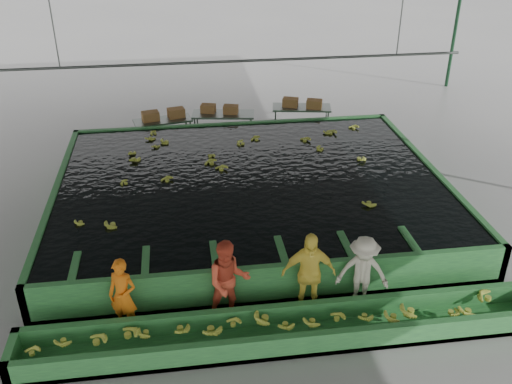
{
  "coord_description": "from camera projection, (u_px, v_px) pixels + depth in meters",
  "views": [
    {
      "loc": [
        -1.73,
        -11.59,
        7.57
      ],
      "look_at": [
        0.0,
        0.5,
        1.0
      ],
      "focal_mm": 40.0,
      "sensor_mm": 36.0,
      "label": 1
    }
  ],
  "objects": [
    {
      "name": "ground",
      "position": [
        259.0,
        238.0,
        13.9
      ],
      "size": [
        80.0,
        80.0,
        0.0
      ],
      "primitive_type": "plane",
      "color": "gray",
      "rests_on": "ground"
    },
    {
      "name": "shed_roof",
      "position": [
        259.0,
        30.0,
        11.53
      ],
      "size": [
        20.0,
        22.0,
        0.04
      ],
      "primitive_type": "cube",
      "color": "slate",
      "rests_on": "shed_posts"
    },
    {
      "name": "shed_posts",
      "position": [
        259.0,
        143.0,
        12.72
      ],
      "size": [
        20.0,
        22.0,
        5.0
      ],
      "primitive_type": null,
      "color": "#184023",
      "rests_on": "ground"
    },
    {
      "name": "flotation_tank",
      "position": [
        251.0,
        193.0,
        15.0
      ],
      "size": [
        10.0,
        8.0,
        0.9
      ],
      "primitive_type": null,
      "color": "#307737",
      "rests_on": "ground"
    },
    {
      "name": "tank_water",
      "position": [
        251.0,
        179.0,
        14.81
      ],
      "size": [
        9.7,
        7.7,
        0.0
      ],
      "primitive_type": "cube",
      "color": "black",
      "rests_on": "flotation_tank"
    },
    {
      "name": "sorting_trough",
      "position": [
        287.0,
        330.0,
        10.65
      ],
      "size": [
        10.0,
        1.0,
        0.5
      ],
      "primitive_type": null,
      "color": "#307737",
      "rests_on": "ground"
    },
    {
      "name": "cableway_rail",
      "position": [
        235.0,
        61.0,
        16.84
      ],
      "size": [
        0.08,
        0.08,
        14.0
      ],
      "primitive_type": "cylinder",
      "color": "#59605B",
      "rests_on": "shed_roof"
    },
    {
      "name": "rail_hanger_left",
      "position": [
        54.0,
        32.0,
        15.74
      ],
      "size": [
        0.04,
        0.04,
        2.0
      ],
      "primitive_type": "cylinder",
      "color": "#59605B",
      "rests_on": "shed_roof"
    },
    {
      "name": "rail_hanger_right",
      "position": [
        400.0,
        22.0,
        16.99
      ],
      "size": [
        0.04,
        0.04,
        2.0
      ],
      "primitive_type": "cylinder",
      "color": "#59605B",
      "rests_on": "shed_roof"
    },
    {
      "name": "worker_a",
      "position": [
        123.0,
        295.0,
        10.72
      ],
      "size": [
        0.66,
        0.56,
        1.54
      ],
      "primitive_type": "imported",
      "rotation": [
        0.0,
        0.0,
        -0.4
      ],
      "color": "orange",
      "rests_on": "ground"
    },
    {
      "name": "worker_b",
      "position": [
        229.0,
        282.0,
        10.92
      ],
      "size": [
        0.9,
        0.72,
        1.76
      ],
      "primitive_type": "imported",
      "rotation": [
        0.0,
        0.0,
        0.06
      ],
      "color": "#D64A2D",
      "rests_on": "ground"
    },
    {
      "name": "worker_c",
      "position": [
        309.0,
        274.0,
        11.1
      ],
      "size": [
        1.1,
        0.53,
        1.82
      ],
      "primitive_type": "imported",
      "rotation": [
        0.0,
        0.0,
        -0.08
      ],
      "color": "#FFE54E",
      "rests_on": "ground"
    },
    {
      "name": "worker_d",
      "position": [
        363.0,
        273.0,
        11.29
      ],
      "size": [
        1.17,
        0.87,
        1.62
      ],
      "primitive_type": "imported",
      "rotation": [
        0.0,
        0.0,
        -0.28
      ],
      "color": "beige",
      "rests_on": "ground"
    },
    {
      "name": "packing_table_left",
      "position": [
        164.0,
        132.0,
        18.78
      ],
      "size": [
        1.97,
        1.09,
        0.85
      ],
      "primitive_type": null,
      "rotation": [
        0.0,
        0.0,
        0.2
      ],
      "color": "#59605B",
      "rests_on": "ground"
    },
    {
      "name": "packing_table_mid",
      "position": [
        224.0,
        126.0,
        19.09
      ],
      "size": [
        2.14,
        1.12,
        0.93
      ],
      "primitive_type": null,
      "rotation": [
        0.0,
        0.0,
        -0.16
      ],
      "color": "#59605B",
      "rests_on": "ground"
    },
    {
      "name": "packing_table_right",
      "position": [
        301.0,
        119.0,
        19.72
      ],
      "size": [
        2.09,
        1.13,
        0.9
      ],
      "primitive_type": null,
      "rotation": [
        0.0,
        0.0,
        -0.18
      ],
      "color": "#59605B",
      "rests_on": "ground"
    },
    {
      "name": "box_stack_left",
      "position": [
        164.0,
        119.0,
        18.65
      ],
      "size": [
        1.44,
        0.69,
        0.3
      ],
      "primitive_type": null,
      "rotation": [
        0.0,
        0.0,
        0.23
      ],
      "color": "brown",
      "rests_on": "packing_table_left"
    },
    {
      "name": "box_stack_mid",
      "position": [
        220.0,
        113.0,
        18.93
      ],
      "size": [
        1.28,
        0.66,
        0.27
      ],
      "primitive_type": null,
      "rotation": [
        0.0,
        0.0,
        -0.27
      ],
      "color": "brown",
      "rests_on": "packing_table_mid"
    },
    {
      "name": "box_stack_right",
      "position": [
        302.0,
        107.0,
        19.48
      ],
      "size": [
        1.38,
        0.8,
        0.29
      ],
      "primitive_type": null,
      "rotation": [
        0.0,
        0.0,
        -0.34
      ],
      "color": "brown",
      "rests_on": "packing_table_right"
    },
    {
      "name": "floating_bananas",
      "position": [
        247.0,
        166.0,
        15.51
      ],
      "size": [
        8.23,
        5.61,
        0.11
      ],
      "primitive_type": null,
      "color": "#9EAB33",
      "rests_on": "tank_water"
    },
    {
      "name": "trough_bananas",
      "position": [
        287.0,
        324.0,
        10.57
      ],
      "size": [
        8.9,
        0.59,
        0.12
      ],
      "primitive_type": null,
      "color": "#9EAB33",
      "rests_on": "sorting_trough"
    }
  ]
}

